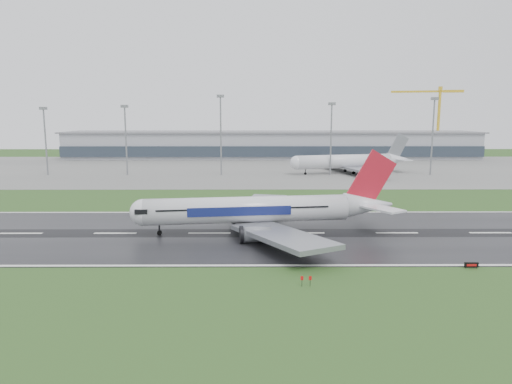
{
  "coord_description": "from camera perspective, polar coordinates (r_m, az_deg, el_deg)",
  "views": [
    {
      "loc": [
        -10.55,
        -96.24,
        24.6
      ],
      "look_at": [
        -10.02,
        12.0,
        7.0
      ],
      "focal_mm": 32.65,
      "sensor_mm": 36.0,
      "label": 1
    }
  ],
  "objects": [
    {
      "name": "runway",
      "position": [
        99.88,
        5.82,
        -5.04
      ],
      "size": [
        400.0,
        45.0,
        0.1
      ],
      "primitive_type": "cube",
      "color": "black",
      "rests_on": "ground"
    },
    {
      "name": "parked_airliner",
      "position": [
        207.26,
        11.31,
        4.58
      ],
      "size": [
        68.78,
        66.0,
        16.71
      ],
      "primitive_type": null,
      "rotation": [
        0.0,
        0.0,
        0.26
      ],
      "color": "silver",
      "rests_on": "apron"
    },
    {
      "name": "runway_sign",
      "position": [
        84.75,
        24.88,
        -8.16
      ],
      "size": [
        2.31,
        0.47,
        1.04
      ],
      "primitive_type": null,
      "rotation": [
        0.0,
        0.0,
        -0.09
      ],
      "color": "black",
      "rests_on": "ground"
    },
    {
      "name": "apron",
      "position": [
        222.85,
        2.44,
        2.9
      ],
      "size": [
        400.0,
        130.0,
        0.08
      ],
      "primitive_type": "cube",
      "color": "slate",
      "rests_on": "ground"
    },
    {
      "name": "floodmast_1",
      "position": [
        203.71,
        -15.64,
        5.94
      ],
      "size": [
        0.64,
        0.64,
        28.18
      ],
      "primitive_type": "cylinder",
      "color": "gray",
      "rests_on": "ground"
    },
    {
      "name": "terminal",
      "position": [
        281.95,
        1.88,
        5.75
      ],
      "size": [
        240.0,
        36.0,
        15.0
      ],
      "primitive_type": "cube",
      "color": "gray",
      "rests_on": "ground"
    },
    {
      "name": "tower_crane",
      "position": [
        318.41,
        21.45,
        8.06
      ],
      "size": [
        43.18,
        11.21,
        43.14
      ],
      "primitive_type": null,
      "rotation": [
        0.0,
        0.0,
        -0.21
      ],
      "color": "gold",
      "rests_on": "ground"
    },
    {
      "name": "main_airliner",
      "position": [
        98.81,
        1.19,
        -0.17
      ],
      "size": [
        63.0,
        60.67,
        16.7
      ],
      "primitive_type": null,
      "rotation": [
        0.0,
        0.0,
        0.13
      ],
      "color": "silver",
      "rests_on": "runway"
    },
    {
      "name": "floodmast_2",
      "position": [
        196.9,
        -4.33,
        6.76
      ],
      "size": [
        0.64,
        0.64,
        32.34
      ],
      "primitive_type": "cylinder",
      "color": "gray",
      "rests_on": "ground"
    },
    {
      "name": "floodmast_3",
      "position": [
        199.16,
        9.17,
        6.24
      ],
      "size": [
        0.64,
        0.64,
        29.21
      ],
      "primitive_type": "cylinder",
      "color": "gray",
      "rests_on": "ground"
    },
    {
      "name": "ground",
      "position": [
        99.89,
        5.82,
        -5.07
      ],
      "size": [
        520.0,
        520.0,
        0.0
      ],
      "primitive_type": "plane",
      "color": "#24471A",
      "rests_on": "ground"
    },
    {
      "name": "floodmast_4",
      "position": [
        210.35,
        20.8,
        6.21
      ],
      "size": [
        0.64,
        0.64,
        31.34
      ],
      "primitive_type": "cylinder",
      "color": "gray",
      "rests_on": "ground"
    },
    {
      "name": "floodmast_0",
      "position": [
        215.08,
        -24.36,
        5.51
      ],
      "size": [
        0.64,
        0.64,
        27.35
      ],
      "primitive_type": "cylinder",
      "color": "gray",
      "rests_on": "ground"
    }
  ]
}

